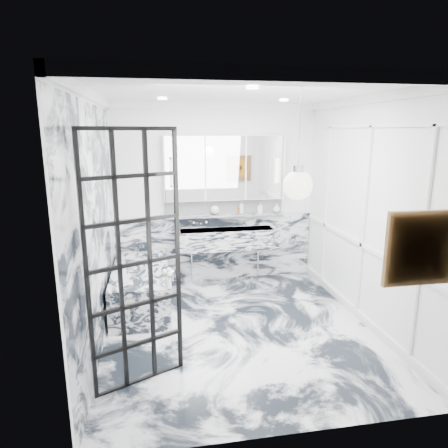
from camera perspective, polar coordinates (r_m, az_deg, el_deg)
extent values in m
plane|color=silver|center=(5.11, 1.89, -14.71)|extent=(3.60, 3.60, 0.00)
plane|color=white|center=(4.53, 2.17, 18.39)|extent=(3.60, 3.60, 0.00)
plane|color=white|center=(6.36, -1.32, 4.26)|extent=(3.60, 0.00, 3.60)
plane|color=white|center=(2.95, 9.28, -6.62)|extent=(3.60, 0.00, 3.60)
plane|color=white|center=(4.57, -18.00, 0.04)|extent=(0.00, 3.60, 3.60)
plane|color=white|center=(5.19, 19.60, 1.43)|extent=(0.00, 3.60, 3.60)
cube|color=silver|center=(6.53, -1.25, -3.38)|extent=(3.18, 0.05, 1.05)
cube|color=silver|center=(4.58, -17.77, -0.68)|extent=(0.02, 3.56, 2.68)
cube|color=white|center=(5.20, 19.32, 0.34)|extent=(0.03, 3.40, 2.30)
imported|color=#8C5919|center=(6.39, 2.51, 2.37)|extent=(0.10, 0.10, 0.20)
imported|color=#4C4C51|center=(6.46, 5.20, 2.35)|extent=(0.10, 0.10, 0.18)
imported|color=silver|center=(6.54, 7.51, 2.28)|extent=(0.14, 0.14, 0.14)
sphere|color=white|center=(6.31, -1.32, 2.02)|extent=(0.14, 0.14, 0.14)
cylinder|color=#8C5919|center=(6.39, 2.21, 1.92)|extent=(0.04, 0.04, 0.10)
cylinder|color=silver|center=(4.87, -7.99, -8.35)|extent=(0.08, 0.08, 0.12)
cube|color=#C28113|center=(3.45, 26.30, -3.12)|extent=(0.50, 0.05, 0.50)
sphere|color=white|center=(3.48, 10.49, 5.46)|extent=(0.25, 0.25, 0.25)
cube|color=silver|center=(6.29, 0.40, -2.09)|extent=(1.60, 0.45, 0.30)
cube|color=silver|center=(6.37, 0.14, 1.25)|extent=(1.90, 0.14, 0.04)
cube|color=white|center=(6.40, 0.04, 2.55)|extent=(1.90, 0.03, 0.23)
cube|color=white|center=(6.26, 0.13, 7.99)|extent=(1.90, 0.16, 1.00)
cylinder|color=white|center=(6.08, -7.40, 7.35)|extent=(0.07, 0.07, 0.40)
cylinder|color=white|center=(6.37, 7.64, 7.60)|extent=(0.07, 0.07, 0.40)
cube|color=silver|center=(5.72, -11.72, -8.78)|extent=(0.75, 1.65, 0.55)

